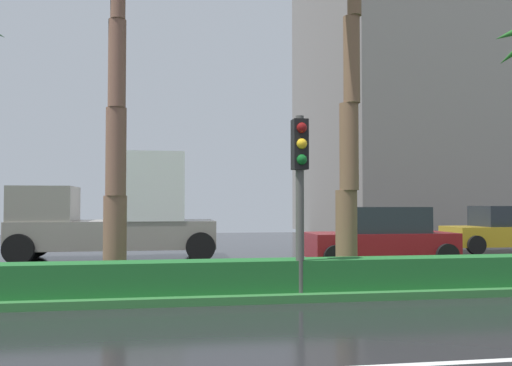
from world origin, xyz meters
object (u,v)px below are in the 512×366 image
(box_truck_following, at_px, (118,212))
(car_in_traffic_leading, at_px, (381,237))
(traffic_signal_median_right, at_px, (300,170))
(car_in_traffic_second, at_px, (504,230))

(box_truck_following, xyz_separation_m, car_in_traffic_leading, (7.84, -3.04, -0.72))
(traffic_signal_median_right, relative_size, box_truck_following, 0.52)
(box_truck_following, distance_m, car_in_traffic_second, 14.12)
(traffic_signal_median_right, distance_m, box_truck_following, 9.43)
(car_in_traffic_leading, bearing_deg, traffic_signal_median_right, 54.96)
(traffic_signal_median_right, xyz_separation_m, car_in_traffic_second, (10.09, 8.90, -1.64))
(traffic_signal_median_right, bearing_deg, car_in_traffic_leading, 54.96)
(car_in_traffic_leading, height_order, car_in_traffic_second, same)
(car_in_traffic_leading, xyz_separation_m, car_in_traffic_second, (6.26, 3.45, 0.00))
(traffic_signal_median_right, bearing_deg, box_truck_following, 115.30)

